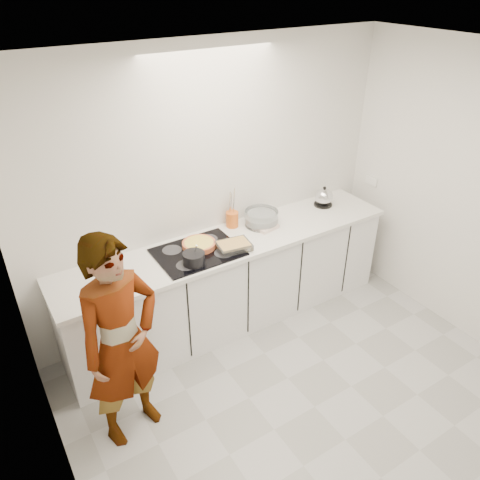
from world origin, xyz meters
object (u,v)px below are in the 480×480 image
baking_dish (234,246)px  cook (122,343)px  tart_dish (199,244)px  mixing_bowl (261,219)px  kettle (324,197)px  hob (198,252)px  utensil_crock (232,219)px  saucepan (194,258)px

baking_dish → cook: size_ratio=0.19×
tart_dish → baking_dish: baking_dish is taller
tart_dish → mixing_bowl: mixing_bowl is taller
kettle → tart_dish: bearing=-177.3°
hob → cook: size_ratio=0.43×
hob → cook: (-0.93, -0.65, -0.08)m
cook → hob: bearing=19.7°
mixing_bowl → utensil_crock: bearing=153.1°
hob → baking_dish: size_ratio=2.26×
baking_dish → kettle: 1.27m
kettle → hob: bearing=-175.1°
mixing_bowl → tart_dish: bearing=-175.0°
baking_dish → utensil_crock: 0.43m
cook → saucepan: bearing=16.0°
cook → tart_dish: bearing=20.9°
tart_dish → saucepan: saucepan is taller
saucepan → utensil_crock: size_ratio=1.31×
mixing_bowl → cook: 1.85m
saucepan → mixing_bowl: saucepan is taller
tart_dish → kettle: bearing=2.7°
hob → saucepan: bearing=-126.6°
hob → tart_dish: 0.08m
mixing_bowl → kettle: (0.78, 0.01, 0.02)m
tart_dish → utensil_crock: utensil_crock is taller
baking_dish → mixing_bowl: 0.53m
kettle → utensil_crock: 1.04m
hob → mixing_bowl: size_ratio=2.20×
baking_dish → mixing_bowl: bearing=28.3°
utensil_crock → hob: bearing=-153.5°
hob → baking_dish: bearing=-23.6°
tart_dish → saucepan: (-0.16, -0.22, 0.03)m
kettle → saucepan: bearing=-170.1°
mixing_bowl → kettle: size_ratio=1.42×
mixing_bowl → cook: size_ratio=0.20×
saucepan → kettle: 1.67m
kettle → cook: (-2.46, -0.78, -0.16)m
cook → utensil_crock: bearing=17.0°
hob → kettle: size_ratio=3.12×
mixing_bowl → utensil_crock: utensil_crock is taller
hob → saucepan: (-0.11, -0.15, 0.06)m
tart_dish → kettle: 1.49m
kettle → cook: bearing=-162.4°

